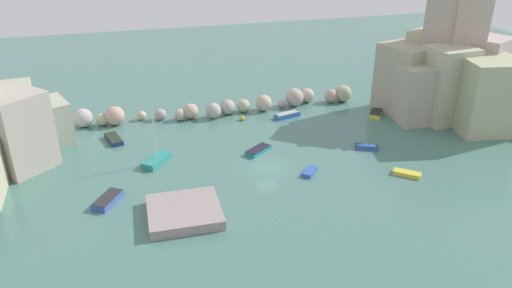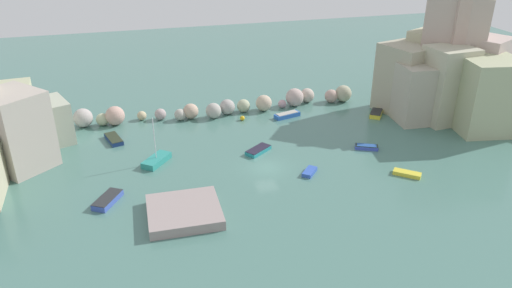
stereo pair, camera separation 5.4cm
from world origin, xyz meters
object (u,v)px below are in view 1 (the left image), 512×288
(moored_boat_0, at_px, (366,147))
(moored_boat_6, at_px, (376,113))
(stone_dock, at_px, (184,212))
(moored_boat_3, at_px, (310,172))
(moored_boat_7, at_px, (114,139))
(moored_boat_1, at_px, (258,150))
(moored_boat_5, at_px, (407,174))
(moored_boat_8, at_px, (108,200))
(channel_buoy, at_px, (242,118))
(moored_boat_4, at_px, (157,160))
(moored_boat_2, at_px, (287,115))

(moored_boat_0, xyz_separation_m, moored_boat_6, (6.65, 9.75, 0.06))
(stone_dock, relative_size, moored_boat_3, 2.88)
(moored_boat_7, bearing_deg, moored_boat_1, 48.78)
(stone_dock, xyz_separation_m, moored_boat_3, (15.26, 4.73, -0.29))
(moored_boat_1, height_order, moored_boat_3, moored_boat_1)
(moored_boat_5, xyz_separation_m, moored_boat_7, (-32.33, 18.82, 0.07))
(moored_boat_8, bearing_deg, channel_buoy, -15.79)
(moored_boat_6, bearing_deg, channel_buoy, -64.85)
(moored_boat_0, height_order, moored_boat_7, moored_boat_7)
(moored_boat_0, xyz_separation_m, moored_boat_3, (-9.40, -4.06, -0.06))
(channel_buoy, distance_m, moored_boat_4, 16.68)
(moored_boat_3, bearing_deg, moored_boat_8, 131.88)
(moored_boat_3, distance_m, moored_boat_5, 11.20)
(channel_buoy, distance_m, moored_boat_8, 25.94)
(channel_buoy, height_order, moored_boat_7, channel_buoy)
(channel_buoy, bearing_deg, moored_boat_6, -10.80)
(moored_boat_0, bearing_deg, moored_boat_8, -147.12)
(moored_boat_0, relative_size, moored_boat_7, 0.74)
(channel_buoy, xyz_separation_m, moored_boat_2, (6.66, -0.64, -0.01))
(moored_boat_2, height_order, moored_boat_5, moored_boat_2)
(moored_boat_4, bearing_deg, moored_boat_6, -39.71)
(channel_buoy, bearing_deg, moored_boat_7, -173.06)
(moored_boat_0, height_order, moored_boat_8, moored_boat_8)
(moored_boat_4, relative_size, moored_boat_7, 1.42)
(moored_boat_2, distance_m, moored_boat_8, 30.81)
(moored_boat_0, height_order, moored_boat_2, moored_boat_2)
(moored_boat_2, distance_m, moored_boat_5, 21.73)
(moored_boat_0, relative_size, moored_boat_2, 0.75)
(channel_buoy, relative_size, moored_boat_6, 0.20)
(stone_dock, height_order, moored_boat_2, stone_dock)
(moored_boat_1, height_order, moored_boat_2, moored_boat_2)
(moored_boat_0, bearing_deg, moored_boat_3, -131.08)
(moored_boat_6, bearing_deg, moored_boat_0, 1.66)
(channel_buoy, bearing_deg, moored_boat_8, -137.27)
(moored_boat_7, bearing_deg, moored_boat_6, 72.10)
(moored_boat_7, height_order, moored_boat_8, moored_boat_8)
(moored_boat_1, bearing_deg, channel_buoy, 50.26)
(moored_boat_1, bearing_deg, moored_boat_3, -95.05)
(stone_dock, relative_size, moored_boat_5, 2.35)
(stone_dock, height_order, moored_boat_6, stone_dock)
(moored_boat_2, bearing_deg, moored_boat_7, -11.29)
(channel_buoy, relative_size, moored_boat_8, 0.17)
(moored_boat_6, distance_m, moored_boat_8, 41.06)
(moored_boat_2, bearing_deg, channel_buoy, -20.42)
(moored_boat_1, bearing_deg, moored_boat_4, 141.40)
(moored_boat_2, relative_size, moored_boat_8, 1.01)
(moored_boat_8, bearing_deg, moored_boat_6, -38.78)
(moored_boat_6, height_order, moored_boat_7, moored_boat_6)
(moored_boat_0, distance_m, moored_boat_1, 13.90)
(moored_boat_0, relative_size, moored_boat_4, 0.52)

